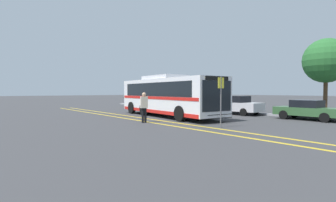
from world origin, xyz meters
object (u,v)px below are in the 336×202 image
object	(u,v)px
transit_bus	(168,95)
tree_0	(326,61)
bus_stop_sign	(221,96)
parked_car_3	(308,110)
parked_car_2	(235,105)
parked_car_1	(183,103)
pedestrian_0	(144,105)
parked_car_0	(146,101)

from	to	relation	value
transit_bus	tree_0	world-z (taller)	tree_0
transit_bus	bus_stop_sign	world-z (taller)	transit_bus
parked_car_3	parked_car_2	bearing A→B (deg)	-88.54
parked_car_1	bus_stop_sign	world-z (taller)	bus_stop_sign
parked_car_1	pedestrian_0	distance (m)	11.63
parked_car_3	tree_0	world-z (taller)	tree_0
transit_bus	bus_stop_sign	size ratio (longest dim) A/B	4.14
parked_car_0	tree_0	size ratio (longest dim) A/B	0.77
parked_car_1	tree_0	size ratio (longest dim) A/B	0.85
parked_car_3	bus_stop_sign	size ratio (longest dim) A/B	1.55
parked_car_1	bus_stop_sign	size ratio (longest dim) A/B	1.82
parked_car_3	bus_stop_sign	bearing A→B (deg)	-10.09
parked_car_1	transit_bus	bearing A→B (deg)	-146.62
transit_bus	parked_car_0	distance (m)	12.11
parked_car_0	parked_car_3	world-z (taller)	parked_car_0
parked_car_1	parked_car_3	xyz separation A→B (m)	(12.35, -0.06, 0.00)
parked_car_3	pedestrian_0	size ratio (longest dim) A/B	2.25
pedestrian_0	tree_0	distance (m)	13.53
parked_car_1	bus_stop_sign	bearing A→B (deg)	-129.03
bus_stop_sign	tree_0	bearing A→B (deg)	178.33
parked_car_0	pedestrian_0	world-z (taller)	pedestrian_0
parked_car_0	parked_car_1	bearing A→B (deg)	98.28
transit_bus	bus_stop_sign	distance (m)	6.80
parked_car_1	tree_0	world-z (taller)	tree_0
parked_car_2	pedestrian_0	size ratio (longest dim) A/B	2.49
parked_car_1	tree_0	xyz separation A→B (m)	(12.47, 2.45, 3.41)
parked_car_0	parked_car_3	xyz separation A→B (m)	(18.62, 0.33, -0.02)
bus_stop_sign	pedestrian_0	bearing A→B (deg)	-60.24
transit_bus	parked_car_3	distance (m)	9.71
tree_0	parked_car_0	bearing A→B (deg)	-171.38
parked_car_1	parked_car_3	size ratio (longest dim) A/B	1.17
parked_car_1	parked_car_3	distance (m)	12.35
parked_car_2	bus_stop_sign	xyz separation A→B (m)	(4.49, -7.27, 0.91)
parked_car_2	tree_0	distance (m)	7.26
parked_car_0	parked_car_3	bearing A→B (deg)	95.76
transit_bus	parked_car_0	world-z (taller)	transit_bus
parked_car_3	transit_bus	bearing A→B (deg)	-54.54
transit_bus	parked_car_3	bearing A→B (deg)	132.25
transit_bus	pedestrian_0	size ratio (longest dim) A/B	6.02
parked_car_1	pedestrian_0	xyz separation A→B (m)	(6.78, -9.44, 0.38)
parked_car_0	parked_car_1	xyz separation A→B (m)	(6.27, 0.39, -0.02)
parked_car_0	pedestrian_0	size ratio (longest dim) A/B	2.38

